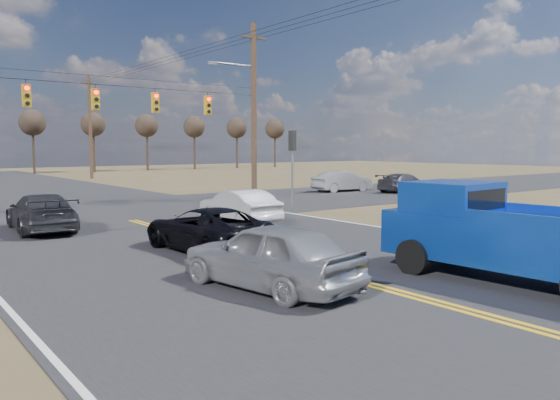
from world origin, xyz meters
TOP-DOWN VIEW (x-y plane):
  - ground at (0.00, 0.00)m, footprint 160.00×160.00m
  - road_main at (0.00, 10.00)m, footprint 14.00×120.00m
  - road_cross at (0.00, 18.00)m, footprint 120.00×12.00m
  - signal_gantry at (0.50, 17.79)m, footprint 19.60×4.83m
  - utility_poles at (0.00, 17.00)m, footprint 19.60×58.32m
  - treeline at (0.00, 26.96)m, footprint 87.00×117.80m
  - pickup_truck at (2.79, -1.04)m, footprint 2.70×6.08m
  - silver_suv at (-1.93, 1.64)m, footprint 2.47×4.61m
  - black_suv at (-0.80, 6.30)m, footprint 2.38×4.79m
  - white_car_queue at (3.06, 10.50)m, footprint 1.61×4.26m
  - dgrey_car_queue at (-3.74, 13.30)m, footprint 2.27×4.90m
  - cross_car_east_near at (17.57, 19.64)m, footprint 1.82×4.49m
  - cross_car_east_far at (20.63, 16.75)m, footprint 2.13×4.56m

SIDE VIEW (x-z plane):
  - ground at x=0.00m, z-range 0.00..0.00m
  - road_main at x=0.00m, z-range -0.01..0.01m
  - road_cross at x=0.00m, z-range -0.01..0.01m
  - cross_car_east_far at x=20.63m, z-range 0.00..1.29m
  - black_suv at x=-0.80m, z-range 0.00..1.31m
  - dgrey_car_queue at x=-3.74m, z-range 0.00..1.38m
  - white_car_queue at x=3.06m, z-range 0.00..1.39m
  - cross_car_east_near at x=17.57m, z-range 0.00..1.45m
  - silver_suv at x=-1.93m, z-range 0.00..1.49m
  - pickup_truck at x=2.79m, z-range -0.03..2.20m
  - signal_gantry at x=0.50m, z-range 0.06..10.06m
  - utility_poles at x=0.00m, z-range 0.23..10.23m
  - treeline at x=0.00m, z-range 2.00..9.40m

